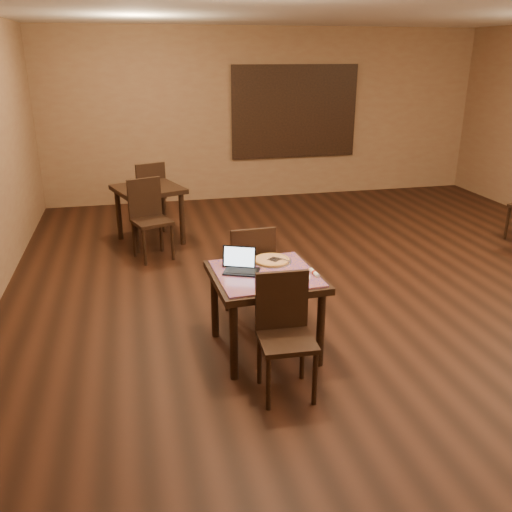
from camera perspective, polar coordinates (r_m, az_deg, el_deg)
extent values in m
plane|color=black|center=(5.94, 13.00, -5.40)|extent=(10.00, 10.00, 0.00)
cube|color=olive|center=(10.13, 1.21, 14.61)|extent=(8.00, 0.02, 3.00)
cube|color=#2A609A|center=(10.23, 4.07, 14.91)|extent=(2.20, 0.04, 1.50)
cube|color=black|center=(10.21, 4.11, 14.89)|extent=(2.34, 0.02, 1.64)
cylinder|color=black|center=(4.46, -2.35, -8.89)|extent=(0.07, 0.07, 0.71)
cylinder|color=black|center=(5.12, -4.37, -4.85)|extent=(0.07, 0.07, 0.71)
cylinder|color=black|center=(4.68, 6.81, -7.58)|extent=(0.07, 0.07, 0.71)
cylinder|color=black|center=(5.31, 3.70, -3.89)|extent=(0.07, 0.07, 0.71)
cube|color=black|center=(4.72, 0.98, -2.23)|extent=(0.97, 0.97, 0.06)
cube|color=#1F1BB1|center=(4.71, 0.98, -1.83)|extent=(0.88, 0.88, 0.02)
cylinder|color=black|center=(4.17, 1.32, -13.31)|extent=(0.04, 0.04, 0.45)
cylinder|color=black|center=(4.47, 0.35, -10.78)|extent=(0.04, 0.04, 0.45)
cylinder|color=black|center=(4.25, 6.21, -12.74)|extent=(0.04, 0.04, 0.45)
cylinder|color=black|center=(4.54, 4.90, -10.30)|extent=(0.04, 0.04, 0.45)
cube|color=black|center=(4.22, 3.26, -8.93)|extent=(0.44, 0.44, 0.04)
cube|color=black|center=(4.27, 2.73, -4.64)|extent=(0.42, 0.06, 0.48)
cylinder|color=black|center=(5.75, 0.54, -3.19)|extent=(0.04, 0.04, 0.47)
cylinder|color=black|center=(5.43, 1.60, -4.72)|extent=(0.04, 0.04, 0.47)
cylinder|color=black|center=(5.67, -3.09, -3.58)|extent=(0.04, 0.04, 0.47)
cylinder|color=black|center=(5.34, -2.24, -5.16)|extent=(0.04, 0.04, 0.47)
cube|color=black|center=(5.44, -0.81, -1.72)|extent=(0.45, 0.45, 0.04)
cube|color=black|center=(5.17, -0.28, 0.24)|extent=(0.44, 0.06, 0.50)
cube|color=black|center=(4.71, -1.53, -1.63)|extent=(0.35, 0.31, 0.01)
cube|color=black|center=(4.77, -1.79, -0.09)|extent=(0.29, 0.16, 0.20)
cube|color=silver|center=(4.76, -1.78, -0.09)|extent=(0.26, 0.14, 0.17)
cylinder|color=white|center=(4.60, 4.18, -2.24)|extent=(0.25, 0.25, 0.01)
cylinder|color=silver|center=(4.95, 1.66, -0.55)|extent=(0.36, 0.36, 0.01)
cylinder|color=beige|center=(4.94, 1.66, -0.43)|extent=(0.32, 0.32, 0.02)
torus|color=gold|center=(4.94, 1.66, -0.39)|extent=(0.33, 0.33, 0.02)
cube|color=silver|center=(4.93, 1.95, -0.37)|extent=(0.23, 0.25, 0.01)
cylinder|color=white|center=(4.68, 6.15, -1.75)|extent=(0.05, 0.16, 0.03)
cylinder|color=maroon|center=(4.68, 6.15, -1.75)|extent=(0.04, 0.03, 0.04)
cylinder|color=black|center=(8.65, 24.93, 3.14)|extent=(0.04, 0.04, 0.48)
cylinder|color=black|center=(7.44, -12.59, 3.10)|extent=(0.07, 0.07, 0.76)
cylinder|color=black|center=(8.06, -14.25, 4.31)|extent=(0.07, 0.07, 0.76)
cylinder|color=black|center=(7.68, -7.79, 3.95)|extent=(0.07, 0.07, 0.76)
cylinder|color=black|center=(8.28, -9.76, 5.07)|extent=(0.07, 0.07, 0.76)
cube|color=black|center=(7.76, -11.30, 6.90)|extent=(1.08, 1.08, 0.06)
cylinder|color=black|center=(7.00, -11.66, 0.87)|extent=(0.04, 0.04, 0.48)
cylinder|color=black|center=(7.35, -12.72, 1.73)|extent=(0.04, 0.04, 0.48)
cylinder|color=black|center=(7.13, -8.78, 1.43)|extent=(0.04, 0.04, 0.48)
cylinder|color=black|center=(7.47, -9.95, 2.24)|extent=(0.04, 0.04, 0.48)
cube|color=black|center=(7.16, -10.92, 3.56)|extent=(0.57, 0.57, 0.04)
cube|color=black|center=(7.27, -11.65, 6.04)|extent=(0.44, 0.18, 0.51)
cylinder|color=black|center=(8.80, -10.53, 5.00)|extent=(0.04, 0.04, 0.48)
cylinder|color=black|center=(8.46, -9.56, 4.43)|extent=(0.04, 0.04, 0.48)
cylinder|color=black|center=(8.68, -12.89, 4.60)|extent=(0.04, 0.04, 0.48)
cylinder|color=black|center=(8.33, -12.00, 4.01)|extent=(0.04, 0.04, 0.48)
cube|color=black|center=(8.50, -11.37, 6.21)|extent=(0.57, 0.57, 0.04)
cube|color=black|center=(8.25, -10.99, 7.80)|extent=(0.44, 0.18, 0.51)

